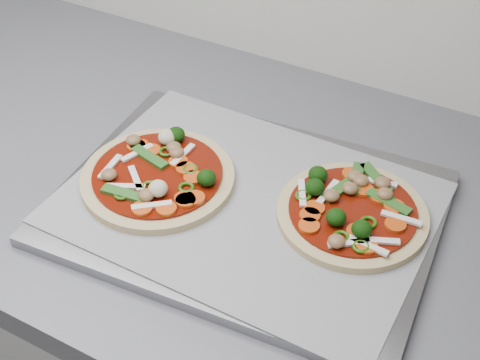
% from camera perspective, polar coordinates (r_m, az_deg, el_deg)
% --- Properties ---
extents(base_cabinet, '(3.60, 0.60, 0.86)m').
position_cam_1_polar(base_cabinet, '(1.35, -12.68, -10.83)').
color(base_cabinet, '#B4B5B2').
rests_on(base_cabinet, ground).
extents(countertop, '(3.60, 0.60, 0.04)m').
position_cam_1_polar(countertop, '(1.05, -16.27, 4.58)').
color(countertop, slate).
rests_on(countertop, base_cabinet).
extents(baking_tray, '(0.48, 0.37, 0.01)m').
position_cam_1_polar(baking_tray, '(0.83, 0.59, -2.34)').
color(baking_tray, gray).
rests_on(baking_tray, countertop).
extents(parchment, '(0.44, 0.32, 0.00)m').
position_cam_1_polar(parchment, '(0.82, 0.59, -1.92)').
color(parchment, gray).
rests_on(parchment, baking_tray).
extents(pizza_left, '(0.23, 0.23, 0.03)m').
position_cam_1_polar(pizza_left, '(0.85, -6.93, 0.44)').
color(pizza_left, tan).
rests_on(pizza_left, parchment).
extents(pizza_right, '(0.24, 0.24, 0.03)m').
position_cam_1_polar(pizza_right, '(0.81, 9.49, -2.55)').
color(pizza_right, tan).
rests_on(pizza_right, parchment).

